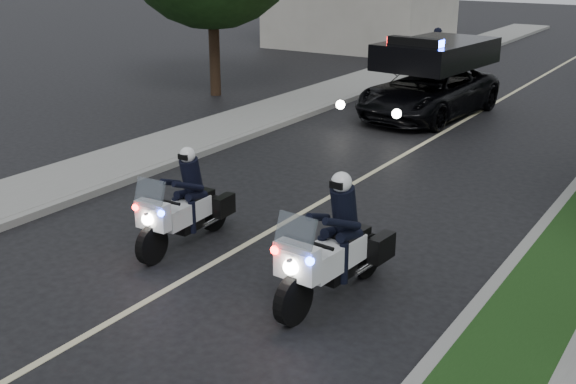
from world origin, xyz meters
name	(u,v)px	position (x,y,z in m)	size (l,w,h in m)	color
ground	(134,309)	(0.00, 0.00, 0.00)	(120.00, 120.00, 0.00)	black
curb_left	(282,124)	(-4.10, 10.00, 0.07)	(0.20, 60.00, 0.15)	gray
sidewalk_left	(250,119)	(-5.20, 10.00, 0.08)	(2.00, 60.00, 0.16)	gray
lane_marking	(417,147)	(0.00, 10.00, 0.00)	(0.12, 50.00, 0.01)	#BFB78C
police_moto_left	(186,245)	(-0.85, 2.12, 0.00)	(0.70, 2.01, 1.71)	silver
police_moto_right	(333,297)	(2.19, 1.82, 0.00)	(0.78, 2.22, 1.88)	white
police_suv	(427,116)	(-1.13, 13.40, 0.00)	(2.47, 5.34, 2.60)	black
bicycle	(434,82)	(-3.06, 18.81, 0.00)	(0.67, 1.91, 1.00)	black
cyclist	(434,82)	(-3.06, 18.81, 0.00)	(0.65, 0.44, 1.82)	black
tree_left_near	(216,95)	(-8.45, 12.48, 0.00)	(6.13, 6.13, 10.21)	#193B13
tree_left_far	(380,42)	(-9.85, 28.15, 0.00)	(6.01, 6.01, 10.02)	#133310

